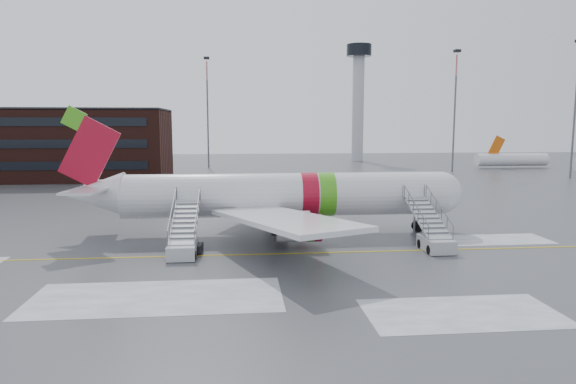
{
  "coord_description": "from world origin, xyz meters",
  "views": [
    {
      "loc": [
        -1.36,
        -38.3,
        9.64
      ],
      "look_at": [
        2.75,
        4.03,
        4.0
      ],
      "focal_mm": 32.0,
      "sensor_mm": 36.0,
      "label": 1
    }
  ],
  "objects": [
    {
      "name": "ground",
      "position": [
        0.0,
        0.0,
        0.0
      ],
      "size": [
        260.0,
        260.0,
        0.0
      ],
      "primitive_type": "plane",
      "color": "#494C4F",
      "rests_on": "ground"
    },
    {
      "name": "airliner",
      "position": [
        1.8,
        6.03,
        3.42
      ],
      "size": [
        35.03,
        32.97,
        11.18
      ],
      "color": "silver",
      "rests_on": "ground"
    },
    {
      "name": "airstair_fwd",
      "position": [
        13.63,
        -0.51,
        1.06
      ],
      "size": [
        2.05,
        7.7,
        3.48
      ],
      "color": "#A8ABB0",
      "rests_on": "ground"
    },
    {
      "name": "airstair_aft",
      "position": [
        -5.49,
        -0.51,
        1.06
      ],
      "size": [
        2.05,
        7.7,
        3.48
      ],
      "color": "#AEB1B6",
      "rests_on": "ground"
    },
    {
      "name": "pushback_tug",
      "position": [
        -5.58,
        -0.21,
        0.65
      ],
      "size": [
        2.67,
        2.09,
        1.47
      ],
      "color": "black",
      "rests_on": "ground"
    },
    {
      "name": "control_tower",
      "position": [
        30.0,
        95.0,
        18.75
      ],
      "size": [
        6.4,
        6.4,
        30.0
      ],
      "color": "#B2B5BA",
      "rests_on": "ground"
    },
    {
      "name": "light_mast_far_ne",
      "position": [
        42.0,
        62.0,
        13.84
      ],
      "size": [
        1.2,
        1.2,
        24.25
      ],
      "color": "#595B60",
      "rests_on": "ground"
    },
    {
      "name": "light_mast_far_n",
      "position": [
        -8.0,
        78.0,
        13.84
      ],
      "size": [
        1.2,
        1.2,
        24.25
      ],
      "color": "#595B60",
      "rests_on": "ground"
    },
    {
      "name": "light_mast_far_e",
      "position": [
        58.0,
        48.0,
        13.84
      ],
      "size": [
        1.2,
        1.2,
        24.25
      ],
      "color": "#595B60",
      "rests_on": "ground"
    },
    {
      "name": "distant_aircraft",
      "position": [
        62.5,
        64.0,
        0.0
      ],
      "size": [
        35.0,
        18.0,
        8.0
      ],
      "primitive_type": null,
      "color": "#D8590C",
      "rests_on": "ground"
    }
  ]
}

